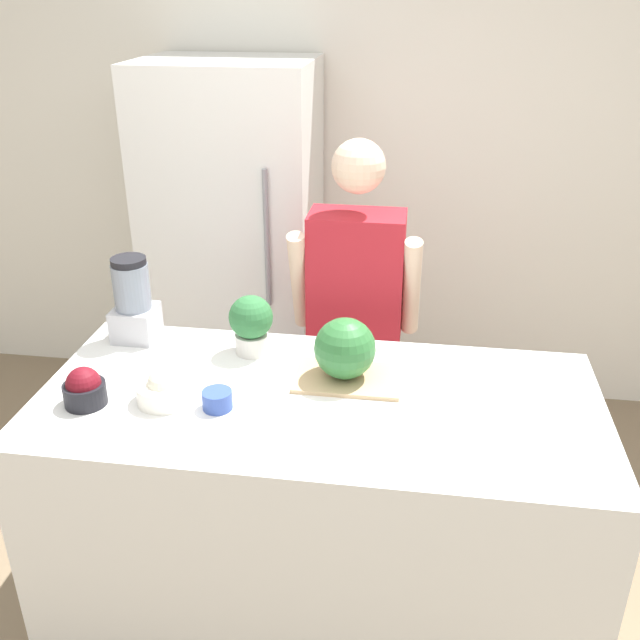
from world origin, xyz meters
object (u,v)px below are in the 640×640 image
at_px(watermelon, 345,348).
at_px(blender, 133,302).
at_px(bowl_cherries, 84,389).
at_px(potted_plant, 251,323).
at_px(refrigerator, 235,250).
at_px(person, 355,327).
at_px(bowl_cream, 164,389).
at_px(bowl_small_blue, 217,400).

distance_m(watermelon, blender, 0.81).
height_order(watermelon, bowl_cherries, watermelon).
relative_size(watermelon, potted_plant, 0.94).
xyz_separation_m(refrigerator, blender, (-0.09, -1.06, 0.18)).
distance_m(person, bowl_cream, 1.00).
height_order(watermelon, potted_plant, watermelon).
distance_m(bowl_cherries, blender, 0.46).
bearing_deg(refrigerator, bowl_cherries, -92.98).
bearing_deg(refrigerator, blender, -94.90).
bearing_deg(bowl_cherries, blender, 91.54).
bearing_deg(person, bowl_cream, -120.92).
height_order(bowl_cherries, bowl_cream, bowl_cherries).
relative_size(bowl_cream, potted_plant, 0.81).
xyz_separation_m(watermelon, bowl_cherries, (-0.77, -0.27, -0.06)).
xyz_separation_m(person, bowl_small_blue, (-0.34, -0.87, 0.15)).
height_order(watermelon, bowl_cream, watermelon).
bearing_deg(watermelon, bowl_small_blue, -147.61).
height_order(person, watermelon, person).
distance_m(person, bowl_cherries, 1.18).
bearing_deg(watermelon, potted_plant, 157.74).
distance_m(refrigerator, blender, 1.08).
relative_size(refrigerator, bowl_cream, 10.43).
relative_size(bowl_cream, blender, 0.56).
distance_m(bowl_cherries, potted_plant, 0.60).
distance_m(bowl_cream, potted_plant, 0.41).
distance_m(bowl_cherries, bowl_cream, 0.24).
relative_size(person, blender, 5.12).
distance_m(bowl_cream, bowl_small_blue, 0.18).
distance_m(watermelon, potted_plant, 0.37).
bearing_deg(bowl_cherries, bowl_small_blue, 4.87).
bearing_deg(potted_plant, bowl_cherries, -136.69).
bearing_deg(blender, person, 30.62).
relative_size(watermelon, bowl_small_blue, 2.17).
relative_size(refrigerator, bowl_small_blue, 19.51).
distance_m(watermelon, bowl_cherries, 0.82).
xyz_separation_m(watermelon, blender, (-0.79, 0.19, 0.03)).
relative_size(refrigerator, blender, 5.80).
distance_m(refrigerator, potted_plant, 1.18).
bearing_deg(watermelon, refrigerator, 119.05).
bearing_deg(potted_plant, watermelon, -22.26).
xyz_separation_m(person, blender, (-0.76, -0.45, 0.26)).
xyz_separation_m(bowl_cherries, potted_plant, (0.43, 0.41, 0.06)).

